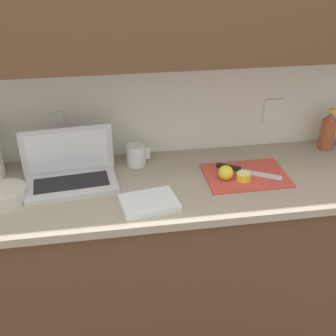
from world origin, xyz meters
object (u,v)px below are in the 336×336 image
(measuring_cup, at_px, (136,155))
(bowl_white, at_px, (6,195))
(laptop, at_px, (70,170))
(cutting_board, at_px, (246,175))
(lemon_whole_beside, at_px, (226,173))
(knife, at_px, (237,169))
(bottle_green_soda, at_px, (328,131))
(lemon_half_cut, at_px, (244,176))

(measuring_cup, distance_m, bowl_white, 0.58)
(laptop, relative_size, cutting_board, 1.12)
(lemon_whole_beside, bearing_deg, cutting_board, 12.78)
(knife, bearing_deg, bottle_green_soda, 47.99)
(laptop, height_order, lemon_whole_beside, laptop)
(bottle_green_soda, bearing_deg, knife, -162.28)
(cutting_board, xyz_separation_m, lemon_whole_beside, (-0.10, -0.02, 0.04))
(bottle_green_soda, bearing_deg, laptop, -174.21)
(lemon_whole_beside, distance_m, bottle_green_soda, 0.62)
(knife, distance_m, measuring_cup, 0.46)
(bottle_green_soda, bearing_deg, lemon_half_cut, -154.33)
(laptop, relative_size, bowl_white, 2.50)
(lemon_half_cut, bearing_deg, knife, 91.86)
(knife, bearing_deg, lemon_half_cut, -57.87)
(lemon_whole_beside, bearing_deg, knife, 41.05)
(knife, distance_m, lemon_half_cut, 0.08)
(cutting_board, relative_size, bottle_green_soda, 1.72)
(laptop, distance_m, lemon_whole_beside, 0.67)
(knife, xyz_separation_m, lemon_whole_beside, (-0.07, -0.06, 0.02))
(cutting_board, relative_size, measuring_cup, 3.33)
(knife, relative_size, lemon_whole_beside, 4.12)
(lemon_half_cut, relative_size, lemon_whole_beside, 0.97)
(cutting_board, height_order, measuring_cup, measuring_cup)
(cutting_board, bearing_deg, bowl_white, -178.09)
(lemon_half_cut, distance_m, measuring_cup, 0.50)
(cutting_board, relative_size, knife, 1.35)
(measuring_cup, bearing_deg, lemon_whole_beside, -29.67)
(lemon_whole_beside, relative_size, bowl_white, 0.40)
(bottle_green_soda, xyz_separation_m, measuring_cup, (-0.94, -0.02, -0.05))
(cutting_board, xyz_separation_m, lemon_half_cut, (-0.02, -0.04, 0.02))
(laptop, distance_m, knife, 0.73)
(cutting_board, relative_size, lemon_half_cut, 5.74)
(cutting_board, distance_m, bottle_green_soda, 0.52)
(bottle_green_soda, bearing_deg, measuring_cup, -179.02)
(cutting_board, height_order, lemon_half_cut, lemon_half_cut)
(knife, relative_size, measuring_cup, 2.47)
(knife, relative_size, bowl_white, 1.66)
(lemon_half_cut, bearing_deg, bowl_white, 179.71)
(lemon_half_cut, relative_size, measuring_cup, 0.58)
(bottle_green_soda, height_order, bowl_white, bottle_green_soda)
(laptop, distance_m, cutting_board, 0.77)
(knife, height_order, lemon_half_cut, lemon_half_cut)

